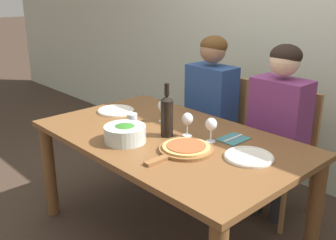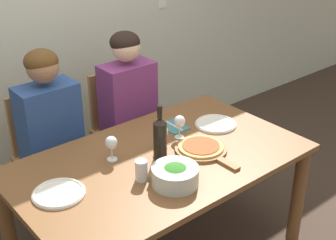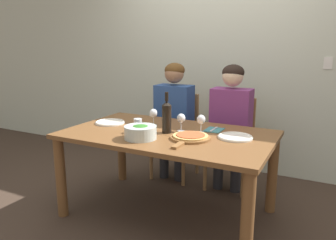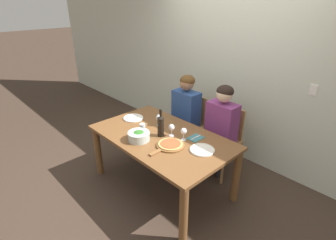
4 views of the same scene
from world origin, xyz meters
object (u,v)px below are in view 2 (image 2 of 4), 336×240
Objects in this scene: wine_glass_left at (111,144)px; wine_glass_right at (180,123)px; broccoli_bowl at (175,175)px; dinner_plate_right at (216,124)px; person_woman at (51,124)px; water_tumbler at (141,170)px; wine_glass_centre at (162,132)px; person_man at (129,99)px; chair_left at (48,152)px; dinner_plate_left at (59,193)px; chair_right at (122,125)px; fork_on_napkin at (174,126)px; wine_bottle at (160,138)px; pizza_on_board at (202,148)px.

wine_glass_right is (0.47, -0.04, 0.00)m from wine_glass_left.
dinner_plate_right is (0.64, 0.35, -0.04)m from broccoli_bowl.
person_woman reaches higher than water_tumbler.
wine_glass_centre is (-0.16, -0.03, 0.00)m from wine_glass_right.
chair_left is at bearing 170.17° from person_man.
person_man is 4.65× the size of dinner_plate_left.
person_man is at bearing -90.00° from chair_right.
wine_glass_left and wine_glass_right have the same top height.
broccoli_bowl is 0.43m from wine_glass_left.
dinner_plate_left is at bearing -164.44° from wine_glass_left.
dinner_plate_left is 1.49× the size of fork_on_napkin.
person_woman is at bearing 141.77° from fork_on_napkin.
chair_left reaches higher than wine_glass_right.
wine_glass_centre reaches higher than dinner_plate_right.
chair_left reaches higher than wine_glass_centre.
person_woman is at bearing 96.27° from water_tumbler.
wine_bottle is at bearing -154.18° from wine_glass_right.
water_tumbler is (0.09, -0.95, 0.28)m from chair_left.
person_man is 0.70m from wine_glass_centre.
pizza_on_board is (0.25, -0.09, -0.12)m from wine_bottle.
wine_glass_centre is at bearing 45.66° from wine_bottle.
pizza_on_board is at bearing -148.23° from dinner_plate_right.
chair_left is 0.88m from dinner_plate_left.
chair_left is 0.89m from fork_on_napkin.
chair_right is 5.99× the size of wine_glass_centre.
wine_glass_left is at bearing -127.90° from chair_right.
pizza_on_board is at bearing -48.08° from wine_glass_centre.
dinner_plate_left is (-0.52, 0.30, -0.04)m from broccoli_bowl.
water_tumbler is at bearing -145.95° from fork_on_napkin.
dinner_plate_right is 0.27m from fork_on_napkin.
fork_on_napkin is at bearing 145.72° from dinner_plate_right.
wine_bottle is 2.21× the size of wine_glass_centre.
fork_on_napkin is (0.23, 0.16, -0.10)m from wine_glass_centre.
dinner_plate_right is 1.49× the size of fork_on_napkin.
chair_left is 1.00× the size of chair_right.
person_woman is at bearing -170.17° from chair_right.
fork_on_napkin is at bearing 9.31° from wine_glass_left.
broccoli_bowl is at bearing -73.84° from wine_glass_left.
broccoli_bowl is at bearing -111.78° from wine_bottle.
dinner_plate_left is at bearing -177.85° from dinner_plate_right.
pizza_on_board is 2.98× the size of wine_glass_right.
wine_glass_centre reaches higher than dinner_plate_left.
wine_glass_right reaches higher than pizza_on_board.
chair_right is 5.03× the size of fork_on_napkin.
wine_glass_centre is (-0.16, 0.18, 0.09)m from pizza_on_board.
chair_right reaches higher than wine_glass_left.
person_woman is at bearing 101.75° from broccoli_bowl.
fork_on_napkin is (0.42, 0.50, -0.05)m from broccoli_bowl.
wine_glass_centre is at bearing 61.04° from broccoli_bowl.
dinner_plate_right is 0.77m from wine_glass_left.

